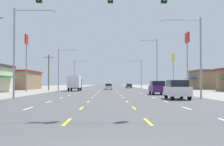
{
  "coord_description": "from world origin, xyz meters",
  "views": [
    {
      "loc": [
        0.01,
        -6.85,
        1.68
      ],
      "look_at": [
        0.82,
        55.38,
        3.63
      ],
      "focal_mm": 51.35,
      "sensor_mm": 36.0,
      "label": 1
    }
  ],
  "objects_px": {
    "suv_far_right_near": "(157,88)",
    "streetlight_right_row_0": "(196,51)",
    "pole_sign_right_row_1": "(187,45)",
    "streetlight_left_row_0": "(19,45)",
    "box_truck_far_left_mid": "(75,82)",
    "sedan_center_turn_midfar": "(109,87)",
    "suv_far_right_nearest": "(177,89)",
    "streetlight_left_row_1": "(60,67)",
    "sedan_far_right_far": "(129,86)",
    "sedan_center_turn_farther": "(108,85)",
    "streetlight_right_row_1": "(155,61)",
    "pole_sign_right_row_2": "(173,62)",
    "streetlight_right_row_2": "(139,72)",
    "pole_sign_left_row_1": "(26,49)",
    "streetlight_left_row_2": "(76,72)"
  },
  "relations": [
    {
      "from": "suv_far_right_near",
      "to": "streetlight_right_row_0",
      "type": "xyz_separation_m",
      "value": [
        2.4,
        -11.89,
        4.19
      ]
    },
    {
      "from": "pole_sign_right_row_1",
      "to": "streetlight_left_row_0",
      "type": "distance_m",
      "value": 35.63
    },
    {
      "from": "box_truck_far_left_mid",
      "to": "pole_sign_right_row_1",
      "type": "xyz_separation_m",
      "value": [
        22.01,
        -7.21,
        6.96
      ]
    },
    {
      "from": "box_truck_far_left_mid",
      "to": "sedan_center_turn_midfar",
      "type": "xyz_separation_m",
      "value": [
        7.16,
        13.51,
        -1.08
      ]
    },
    {
      "from": "suv_far_right_nearest",
      "to": "streetlight_left_row_1",
      "type": "relative_size",
      "value": 0.56
    },
    {
      "from": "sedan_far_right_far",
      "to": "streetlight_left_row_1",
      "type": "relative_size",
      "value": 0.52
    },
    {
      "from": "suv_far_right_near",
      "to": "sedan_far_right_far",
      "type": "xyz_separation_m",
      "value": [
        -0.45,
        56.14,
        -0.27
      ]
    },
    {
      "from": "sedan_center_turn_farther",
      "to": "streetlight_right_row_1",
      "type": "relative_size",
      "value": 0.42
    },
    {
      "from": "pole_sign_right_row_2",
      "to": "streetlight_right_row_2",
      "type": "relative_size",
      "value": 1.05
    },
    {
      "from": "pole_sign_right_row_1",
      "to": "pole_sign_left_row_1",
      "type": "bearing_deg",
      "value": 179.11
    },
    {
      "from": "suv_far_right_near",
      "to": "streetlight_right_row_1",
      "type": "distance_m",
      "value": 20.04
    },
    {
      "from": "streetlight_right_row_0",
      "to": "streetlight_left_row_1",
      "type": "relative_size",
      "value": 1.01
    },
    {
      "from": "streetlight_left_row_1",
      "to": "streetlight_left_row_2",
      "type": "height_order",
      "value": "streetlight_left_row_1"
    },
    {
      "from": "sedan_center_turn_farther",
      "to": "pole_sign_left_row_1",
      "type": "xyz_separation_m",
      "value": [
        -15.65,
        -71.0,
        7.35
      ]
    },
    {
      "from": "streetlight_left_row_1",
      "to": "streetlight_left_row_0",
      "type": "bearing_deg",
      "value": -89.77
    },
    {
      "from": "suv_far_right_nearest",
      "to": "streetlight_left_row_0",
      "type": "bearing_deg",
      "value": 174.7
    },
    {
      "from": "sedan_center_turn_midfar",
      "to": "sedan_far_right_far",
      "type": "xyz_separation_m",
      "value": [
        6.59,
        21.81,
        0.0
      ]
    },
    {
      "from": "pole_sign_left_row_1",
      "to": "streetlight_left_row_1",
      "type": "xyz_separation_m",
      "value": [
        5.65,
        5.13,
        -3.04
      ]
    },
    {
      "from": "streetlight_left_row_0",
      "to": "pole_sign_right_row_1",
      "type": "bearing_deg",
      "value": 45.91
    },
    {
      "from": "sedan_far_right_far",
      "to": "streetlight_right_row_2",
      "type": "relative_size",
      "value": 0.52
    },
    {
      "from": "suv_far_right_nearest",
      "to": "streetlight_right_row_1",
      "type": "xyz_separation_m",
      "value": [
        2.64,
        32.66,
        5.1
      ]
    },
    {
      "from": "pole_sign_left_row_1",
      "to": "streetlight_right_row_2",
      "type": "xyz_separation_m",
      "value": [
        25.01,
        36.22,
        -2.94
      ]
    },
    {
      "from": "suv_far_right_near",
      "to": "sedan_center_turn_midfar",
      "type": "distance_m",
      "value": 35.05
    },
    {
      "from": "streetlight_left_row_0",
      "to": "streetlight_left_row_1",
      "type": "distance_m",
      "value": 31.11
    },
    {
      "from": "sedan_center_turn_farther",
      "to": "suv_far_right_near",
      "type": "bearing_deg",
      "value": -85.29
    },
    {
      "from": "sedan_far_right_far",
      "to": "streetlight_left_row_2",
      "type": "xyz_separation_m",
      "value": [
        -16.55,
        -5.83,
        4.21
      ]
    },
    {
      "from": "suv_far_right_near",
      "to": "pole_sign_left_row_1",
      "type": "height_order",
      "value": "pole_sign_left_row_1"
    },
    {
      "from": "sedan_far_right_far",
      "to": "streetlight_left_row_2",
      "type": "bearing_deg",
      "value": -160.59
    },
    {
      "from": "box_truck_far_left_mid",
      "to": "streetlight_right_row_2",
      "type": "bearing_deg",
      "value": 60.71
    },
    {
      "from": "box_truck_far_left_mid",
      "to": "streetlight_right_row_2",
      "type": "distance_m",
      "value": 33.97
    },
    {
      "from": "pole_sign_right_row_2",
      "to": "box_truck_far_left_mid",
      "type": "bearing_deg",
      "value": -148.59
    },
    {
      "from": "suv_far_right_nearest",
      "to": "streetlight_right_row_0",
      "type": "distance_m",
      "value": 5.09
    },
    {
      "from": "streetlight_right_row_1",
      "to": "streetlight_left_row_2",
      "type": "height_order",
      "value": "streetlight_right_row_1"
    },
    {
      "from": "suv_far_right_nearest",
      "to": "streetlight_left_row_0",
      "type": "distance_m",
      "value": 17.57
    },
    {
      "from": "streetlight_right_row_0",
      "to": "streetlight_right_row_2",
      "type": "relative_size",
      "value": 1.02
    },
    {
      "from": "suv_far_right_near",
      "to": "streetlight_left_row_0",
      "type": "xyz_separation_m",
      "value": [
        -16.88,
        -11.89,
        4.74
      ]
    },
    {
      "from": "pole_sign_left_row_1",
      "to": "pole_sign_right_row_1",
      "type": "height_order",
      "value": "pole_sign_right_row_1"
    },
    {
      "from": "sedan_far_right_far",
      "to": "pole_sign_left_row_1",
      "type": "distance_m",
      "value": 48.13
    },
    {
      "from": "streetlight_right_row_0",
      "to": "suv_far_right_nearest",
      "type": "bearing_deg",
      "value": -147.35
    },
    {
      "from": "streetlight_right_row_1",
      "to": "streetlight_left_row_0",
      "type": "bearing_deg",
      "value": -122.07
    },
    {
      "from": "pole_sign_left_row_1",
      "to": "streetlight_right_row_2",
      "type": "height_order",
      "value": "pole_sign_left_row_1"
    },
    {
      "from": "sedan_center_turn_midfar",
      "to": "streetlight_left_row_2",
      "type": "height_order",
      "value": "streetlight_left_row_2"
    },
    {
      "from": "streetlight_left_row_2",
      "to": "pole_sign_right_row_2",
      "type": "bearing_deg",
      "value": -29.42
    },
    {
      "from": "suv_far_right_nearest",
      "to": "streetlight_right_row_2",
      "type": "distance_m",
      "value": 63.94
    },
    {
      "from": "pole_sign_right_row_1",
      "to": "streetlight_left_row_2",
      "type": "xyz_separation_m",
      "value": [
        -24.82,
        36.7,
        -3.83
      ]
    },
    {
      "from": "pole_sign_right_row_2",
      "to": "streetlight_right_row_1",
      "type": "xyz_separation_m",
      "value": [
        -6.96,
        -16.12,
        -1.06
      ]
    },
    {
      "from": "sedan_center_turn_farther",
      "to": "streetlight_right_row_1",
      "type": "xyz_separation_m",
      "value": [
        9.61,
        -65.87,
        5.37
      ]
    },
    {
      "from": "pole_sign_right_row_1",
      "to": "streetlight_right_row_1",
      "type": "xyz_separation_m",
      "value": [
        -5.21,
        5.6,
        -2.67
      ]
    },
    {
      "from": "suv_far_right_nearest",
      "to": "sedan_center_turn_midfar",
      "type": "bearing_deg",
      "value": 98.34
    },
    {
      "from": "streetlight_left_row_0",
      "to": "streetlight_left_row_2",
      "type": "xyz_separation_m",
      "value": [
        -0.12,
        62.19,
        -0.8
      ]
    }
  ]
}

